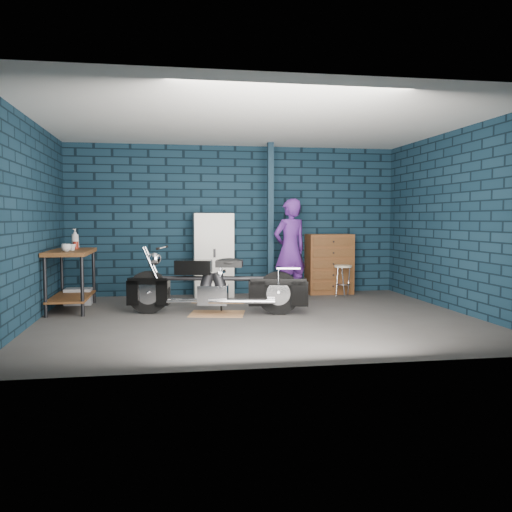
{
  "coord_description": "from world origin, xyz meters",
  "views": [
    {
      "loc": [
        -1.25,
        -7.35,
        1.39
      ],
      "look_at": [
        0.02,
        0.3,
        0.85
      ],
      "focal_mm": 38.0,
      "sensor_mm": 36.0,
      "label": 1
    }
  ],
  "objects_px": {
    "locker": "(213,255)",
    "storage_bin": "(78,296)",
    "tool_chest": "(329,264)",
    "person": "(290,249)",
    "shop_stool": "(343,281)",
    "workbench": "(71,280)",
    "motorcycle": "(217,280)"
  },
  "relations": [
    {
      "from": "locker",
      "to": "storage_bin",
      "type": "bearing_deg",
      "value": -165.71
    },
    {
      "from": "storage_bin",
      "to": "tool_chest",
      "type": "bearing_deg",
      "value": 7.4
    },
    {
      "from": "person",
      "to": "shop_stool",
      "type": "distance_m",
      "value": 1.16
    },
    {
      "from": "workbench",
      "to": "person",
      "type": "relative_size",
      "value": 0.81
    },
    {
      "from": "shop_stool",
      "to": "tool_chest",
      "type": "bearing_deg",
      "value": 103.97
    },
    {
      "from": "person",
      "to": "tool_chest",
      "type": "xyz_separation_m",
      "value": [
        0.89,
        0.61,
        -0.31
      ]
    },
    {
      "from": "person",
      "to": "shop_stool",
      "type": "relative_size",
      "value": 3.06
    },
    {
      "from": "motorcycle",
      "to": "tool_chest",
      "type": "distance_m",
      "value": 2.88
    },
    {
      "from": "locker",
      "to": "tool_chest",
      "type": "bearing_deg",
      "value": 0.0
    },
    {
      "from": "person",
      "to": "locker",
      "type": "bearing_deg",
      "value": -46.69
    },
    {
      "from": "tool_chest",
      "to": "shop_stool",
      "type": "relative_size",
      "value": 1.95
    },
    {
      "from": "locker",
      "to": "motorcycle",
      "type": "bearing_deg",
      "value": -93.29
    },
    {
      "from": "person",
      "to": "storage_bin",
      "type": "relative_size",
      "value": 4.11
    },
    {
      "from": "motorcycle",
      "to": "locker",
      "type": "xyz_separation_m",
      "value": [
        0.1,
        1.81,
        0.25
      ]
    },
    {
      "from": "person",
      "to": "tool_chest",
      "type": "distance_m",
      "value": 1.12
    },
    {
      "from": "storage_bin",
      "to": "locker",
      "type": "bearing_deg",
      "value": 14.29
    },
    {
      "from": "motorcycle",
      "to": "person",
      "type": "xyz_separation_m",
      "value": [
        1.36,
        1.2,
        0.37
      ]
    },
    {
      "from": "workbench",
      "to": "tool_chest",
      "type": "relative_size",
      "value": 1.28
    },
    {
      "from": "shop_stool",
      "to": "workbench",
      "type": "bearing_deg",
      "value": -172.19
    },
    {
      "from": "person",
      "to": "shop_stool",
      "type": "height_order",
      "value": "person"
    },
    {
      "from": "workbench",
      "to": "shop_stool",
      "type": "bearing_deg",
      "value": 7.81
    },
    {
      "from": "workbench",
      "to": "tool_chest",
      "type": "xyz_separation_m",
      "value": [
        4.39,
        1.07,
        0.09
      ]
    },
    {
      "from": "locker",
      "to": "person",
      "type": "bearing_deg",
      "value": -25.85
    },
    {
      "from": "storage_bin",
      "to": "shop_stool",
      "type": "xyz_separation_m",
      "value": [
        4.49,
        0.12,
        0.15
      ]
    },
    {
      "from": "motorcycle",
      "to": "workbench",
      "type": "bearing_deg",
      "value": 172.78
    },
    {
      "from": "workbench",
      "to": "locker",
      "type": "relative_size",
      "value": 0.95
    },
    {
      "from": "locker",
      "to": "tool_chest",
      "type": "relative_size",
      "value": 1.35
    },
    {
      "from": "motorcycle",
      "to": "shop_stool",
      "type": "height_order",
      "value": "motorcycle"
    },
    {
      "from": "storage_bin",
      "to": "tool_chest",
      "type": "distance_m",
      "value": 4.43
    },
    {
      "from": "workbench",
      "to": "person",
      "type": "bearing_deg",
      "value": 7.46
    },
    {
      "from": "workbench",
      "to": "motorcycle",
      "type": "bearing_deg",
      "value": -19.01
    },
    {
      "from": "locker",
      "to": "shop_stool",
      "type": "xyz_separation_m",
      "value": [
        2.25,
        -0.45,
        -0.46
      ]
    }
  ]
}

